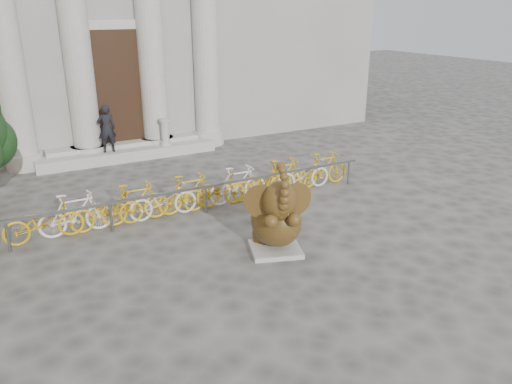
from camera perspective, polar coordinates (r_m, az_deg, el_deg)
ground at (r=9.60m, az=0.66°, el=-10.15°), size 80.00×80.00×0.00m
entrance_steps at (r=17.72m, az=-14.46°, el=4.36°), size 6.00×1.20×0.36m
elephant_statue at (r=10.34m, az=2.33°, el=-3.13°), size 1.38×1.64×2.07m
bike_rack at (r=12.70m, az=-6.27°, el=0.11°), size 9.42×0.53×1.00m
pedestrian at (r=17.13m, az=-16.70°, el=6.96°), size 0.58×0.38×1.58m
balustrade_post at (r=17.63m, az=-10.36°, el=6.64°), size 0.38×0.38×0.93m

